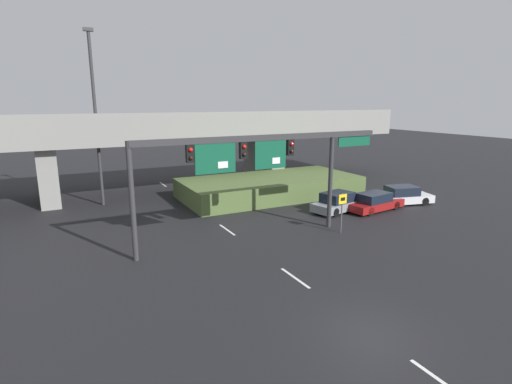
{
  "coord_description": "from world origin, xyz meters",
  "views": [
    {
      "loc": [
        -9.52,
        -9.52,
        8.05
      ],
      "look_at": [
        0.0,
        8.9,
        3.3
      ],
      "focal_mm": 28.0,
      "sensor_mm": 36.0,
      "label": 1
    }
  ],
  "objects_px": {
    "speed_limit_sign": "(342,207)",
    "highway_light_pole_near": "(96,115)",
    "parked_sedan_near_right": "(338,203)",
    "signal_gantry": "(258,156)",
    "parked_sedan_mid_right": "(375,202)",
    "parked_sedan_far_right": "(403,196)"
  },
  "relations": [
    {
      "from": "parked_sedan_near_right",
      "to": "parked_sedan_mid_right",
      "type": "distance_m",
      "value": 2.81
    },
    {
      "from": "signal_gantry",
      "to": "parked_sedan_far_right",
      "type": "xyz_separation_m",
      "value": [
        14.16,
        2.11,
        -4.32
      ]
    },
    {
      "from": "signal_gantry",
      "to": "highway_light_pole_near",
      "type": "height_order",
      "value": "highway_light_pole_near"
    },
    {
      "from": "signal_gantry",
      "to": "highway_light_pole_near",
      "type": "xyz_separation_m",
      "value": [
        -7.15,
        12.79,
        1.98
      ]
    },
    {
      "from": "speed_limit_sign",
      "to": "highway_light_pole_near",
      "type": "bearing_deg",
      "value": 130.98
    },
    {
      "from": "highway_light_pole_near",
      "to": "parked_sedan_near_right",
      "type": "height_order",
      "value": "highway_light_pole_near"
    },
    {
      "from": "speed_limit_sign",
      "to": "highway_light_pole_near",
      "type": "height_order",
      "value": "highway_light_pole_near"
    },
    {
      "from": "signal_gantry",
      "to": "parked_sedan_near_right",
      "type": "xyz_separation_m",
      "value": [
        8.16,
        2.72,
        -4.31
      ]
    },
    {
      "from": "speed_limit_sign",
      "to": "highway_light_pole_near",
      "type": "relative_size",
      "value": 0.19
    },
    {
      "from": "highway_light_pole_near",
      "to": "parked_sedan_mid_right",
      "type": "xyz_separation_m",
      "value": [
        17.91,
        -11.13,
        -6.33
      ]
    },
    {
      "from": "signal_gantry",
      "to": "speed_limit_sign",
      "type": "distance_m",
      "value": 6.28
    },
    {
      "from": "speed_limit_sign",
      "to": "parked_sedan_mid_right",
      "type": "height_order",
      "value": "speed_limit_sign"
    },
    {
      "from": "speed_limit_sign",
      "to": "parked_sedan_near_right",
      "type": "distance_m",
      "value": 5.17
    },
    {
      "from": "parked_sedan_near_right",
      "to": "speed_limit_sign",
      "type": "bearing_deg",
      "value": -138.91
    },
    {
      "from": "highway_light_pole_near",
      "to": "parked_sedan_mid_right",
      "type": "height_order",
      "value": "highway_light_pole_near"
    },
    {
      "from": "speed_limit_sign",
      "to": "parked_sedan_near_right",
      "type": "relative_size",
      "value": 0.55
    },
    {
      "from": "highway_light_pole_near",
      "to": "parked_sedan_near_right",
      "type": "xyz_separation_m",
      "value": [
        15.31,
        -10.07,
        -6.3
      ]
    },
    {
      "from": "parked_sedan_near_right",
      "to": "parked_sedan_far_right",
      "type": "distance_m",
      "value": 6.03
    },
    {
      "from": "signal_gantry",
      "to": "parked_sedan_near_right",
      "type": "bearing_deg",
      "value": 18.45
    },
    {
      "from": "parked_sedan_near_right",
      "to": "parked_sedan_mid_right",
      "type": "bearing_deg",
      "value": -34.58
    },
    {
      "from": "speed_limit_sign",
      "to": "parked_sedan_mid_right",
      "type": "distance_m",
      "value": 6.46
    },
    {
      "from": "parked_sedan_near_right",
      "to": "signal_gantry",
      "type": "bearing_deg",
      "value": -173.98
    }
  ]
}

